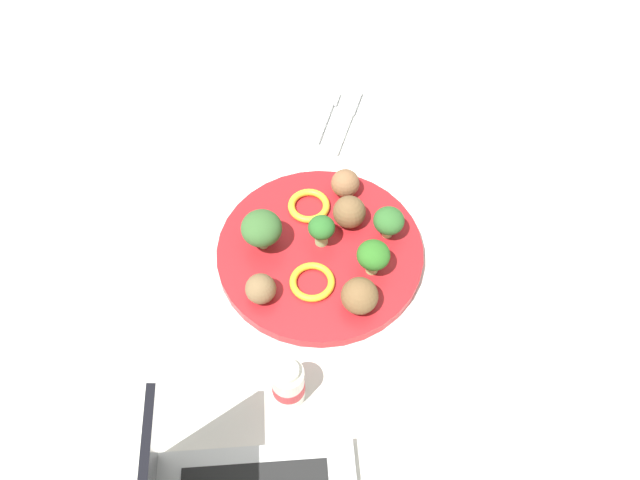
# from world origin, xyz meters

# --- Properties ---
(ground_plane) EXTENTS (4.00, 4.00, 0.00)m
(ground_plane) POSITION_xyz_m (0.00, 0.00, 0.00)
(ground_plane) COLOR silver
(plate) EXTENTS (0.28, 0.28, 0.02)m
(plate) POSITION_xyz_m (0.00, 0.00, 0.01)
(plate) COLOR red
(plate) RESTS_ON ground_plane
(broccoli_floret_front_left) EXTENTS (0.04, 0.04, 0.05)m
(broccoli_floret_front_left) POSITION_xyz_m (-0.02, -0.07, 0.05)
(broccoli_floret_front_left) COLOR #9ACD73
(broccoli_floret_front_left) RESTS_ON plate
(broccoli_floret_near_rim) EXTENTS (0.05, 0.05, 0.06)m
(broccoli_floret_near_rim) POSITION_xyz_m (-0.01, 0.08, 0.05)
(broccoli_floret_near_rim) COLOR #A6C175
(broccoli_floret_near_rim) RESTS_ON plate
(broccoli_floret_front_right) EXTENTS (0.04, 0.04, 0.05)m
(broccoli_floret_front_right) POSITION_xyz_m (0.04, -0.09, 0.05)
(broccoli_floret_front_right) COLOR #AACA75
(broccoli_floret_front_right) RESTS_ON plate
(broccoli_floret_back_right) EXTENTS (0.04, 0.04, 0.05)m
(broccoli_floret_back_right) POSITION_xyz_m (0.01, 0.00, 0.05)
(broccoli_floret_back_right) COLOR #8DCD7E
(broccoli_floret_back_right) RESTS_ON plate
(meatball_center) EXTENTS (0.05, 0.05, 0.05)m
(meatball_center) POSITION_xyz_m (0.05, -0.03, 0.04)
(meatball_center) COLOR brown
(meatball_center) RESTS_ON plate
(meatball_back_left) EXTENTS (0.05, 0.05, 0.05)m
(meatball_back_left) POSITION_xyz_m (-0.08, -0.06, 0.04)
(meatball_back_left) COLOR brown
(meatball_back_left) RESTS_ON plate
(meatball_front_right) EXTENTS (0.04, 0.04, 0.04)m
(meatball_front_right) POSITION_xyz_m (-0.09, 0.06, 0.04)
(meatball_front_right) COLOR brown
(meatball_front_right) RESTS_ON plate
(meatball_far_rim) EXTENTS (0.04, 0.04, 0.04)m
(meatball_far_rim) POSITION_xyz_m (0.10, -0.02, 0.04)
(meatball_far_rim) COLOR brown
(meatball_far_rim) RESTS_ON plate
(pepper_ring_near_rim) EXTENTS (0.08, 0.08, 0.01)m
(pepper_ring_near_rim) POSITION_xyz_m (0.07, 0.03, 0.02)
(pepper_ring_near_rim) COLOR yellow
(pepper_ring_near_rim) RESTS_ON plate
(pepper_ring_mid_left) EXTENTS (0.06, 0.06, 0.01)m
(pepper_ring_mid_left) POSITION_xyz_m (-0.06, -0.00, 0.02)
(pepper_ring_mid_left) COLOR yellow
(pepper_ring_mid_left) RESTS_ON plate
(napkin) EXTENTS (0.18, 0.14, 0.01)m
(napkin) POSITION_xyz_m (0.26, 0.02, 0.00)
(napkin) COLOR white
(napkin) RESTS_ON ground_plane
(fork) EXTENTS (0.12, 0.03, 0.01)m
(fork) POSITION_xyz_m (0.27, 0.04, 0.01)
(fork) COLOR silver
(fork) RESTS_ON napkin
(knife) EXTENTS (0.15, 0.03, 0.01)m
(knife) POSITION_xyz_m (0.26, 0.00, 0.01)
(knife) COLOR white
(knife) RESTS_ON napkin
(yogurt_bottle) EXTENTS (0.04, 0.04, 0.07)m
(yogurt_bottle) POSITION_xyz_m (-0.20, 0.00, 0.03)
(yogurt_bottle) COLOR white
(yogurt_bottle) RESTS_ON ground_plane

